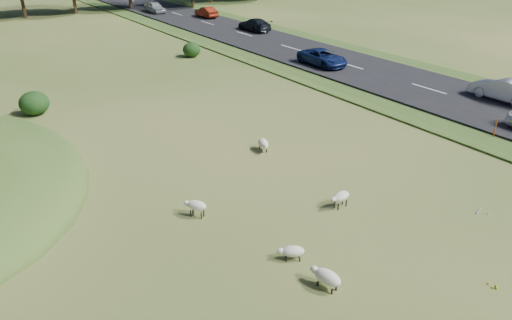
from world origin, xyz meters
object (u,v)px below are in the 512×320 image
Objects in this scene: sheep_3 at (341,197)px; car_0 at (254,25)px; sheep_1 at (196,206)px; car_3 at (206,12)px; sheep_5 at (292,251)px; car_6 at (323,57)px; sheep_0 at (263,144)px; car_4 at (155,7)px; sheep_2 at (327,277)px; car_2 at (504,90)px; marker_post at (495,129)px.

car_0 is (18.46, 33.08, 0.40)m from sheep_3.
car_3 is (23.85, 40.89, 0.37)m from sheep_1.
sheep_5 is 0.22× the size of car_0.
car_6 is (-3.80, -15.49, -0.02)m from car_0.
car_0 is at bearing 166.45° from sheep_0.
sheep_5 is at bearing -9.12° from sheep_0.
sheep_5 is at bearing 19.89° from sheep_3.
car_3 reaches higher than sheep_1.
sheep_1 is 0.22× the size of car_6.
car_4 reaches higher than sheep_5.
sheep_3 is at bearing 13.98° from sheep_0.
car_3 is at bearing -37.06° from sheep_2.
sheep_2 is at bearing 157.22° from sheep_1.
car_0 is 18.27m from car_4.
car_0 is at bearing -90.00° from car_2.
sheep_1 is 0.25× the size of car_4.
sheep_5 is 23.11m from car_2.
car_4 reaches higher than sheep_1.
car_2 is at bearing -74.66° from car_6.
car_0 reaches higher than sheep_2.
marker_post is at bearing -87.54° from sheep_2.
car_2 is at bearing 90.00° from car_0.
sheep_5 is at bearing -109.50° from car_4.
sheep_3 is at bearing 67.13° from car_3.
car_0 is at bearing -122.47° from sheep_3.
sheep_1 is 38.49m from car_0.
sheep_3 is (4.01, 3.56, 0.08)m from sheep_2.
sheep_3 is 0.22× the size of car_6.
marker_post is 0.31× the size of car_3.
sheep_3 is 18.84m from car_2.
car_3 is 0.83× the size of car_6.
marker_post is at bearing -137.76° from sheep_5.
car_2 is (6.08, 3.18, 0.39)m from marker_post.
sheep_2 is 0.31× the size of car_4.
car_4 reaches higher than sheep_3.
car_0 is 1.02× the size of car_2.
car_4 is 0.87× the size of car_6.
sheep_2 reaches higher than sheep_0.
car_4 is 33.36m from car_6.
sheep_2 is at bearing -4.60° from sheep_0.
car_6 is at bearing -88.59° from sheep_1.
sheep_0 reaches higher than sheep_5.
sheep_0 is at bearing 56.14° from car_0.
sheep_3 is (-12.38, -0.56, -0.08)m from marker_post.
sheep_3 is (-0.74, -6.67, 0.11)m from sheep_0.
sheep_1 is 0.26× the size of car_3.
sheep_2 is (-4.75, -10.23, 0.02)m from sheep_0.
marker_post reaches higher than sheep_1.
sheep_1 is 1.02× the size of sheep_5.
sheep_0 is 6.71m from sheep_3.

